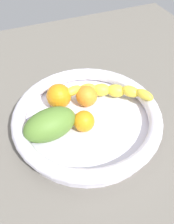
{
  "coord_description": "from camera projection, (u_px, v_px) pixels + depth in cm",
  "views": [
    {
      "loc": [
        37.86,
        -15.43,
        50.82
      ],
      "look_at": [
        0.0,
        0.0,
        8.2
      ],
      "focal_mm": 38.85,
      "sensor_mm": 36.0,
      "label": 1
    }
  ],
  "objects": [
    {
      "name": "kitchen_counter",
      "position": [
        87.0,
        130.0,
        0.64
      ],
      "size": [
        120.0,
        120.0,
        3.0
      ],
      "primitive_type": "cube",
      "color": "#666159",
      "rests_on": "ground"
    },
    {
      "name": "fruit_bowl",
      "position": [
        87.0,
        118.0,
        0.61
      ],
      "size": [
        37.05,
        37.05,
        5.59
      ],
      "color": "silver",
      "rests_on": "kitchen_counter"
    },
    {
      "name": "banana_draped_left",
      "position": [
        109.0,
        91.0,
        0.64
      ],
      "size": [
        13.03,
        21.08,
        4.79
      ],
      "color": "yellow",
      "rests_on": "fruit_bowl"
    },
    {
      "name": "orange_front",
      "position": [
        84.0,
        121.0,
        0.58
      ],
      "size": [
        5.14,
        5.14,
        5.14
      ],
      "primitive_type": "sphere",
      "color": "orange",
      "rests_on": "fruit_bowl"
    },
    {
      "name": "orange_mid_left",
      "position": [
        87.0,
        96.0,
        0.63
      ],
      "size": [
        5.61,
        5.61,
        5.61
      ],
      "primitive_type": "sphere",
      "color": "orange",
      "rests_on": "fruit_bowl"
    },
    {
      "name": "orange_mid_right",
      "position": [
        59.0,
        96.0,
        0.63
      ],
      "size": [
        6.49,
        6.49,
        6.49
      ],
      "primitive_type": "sphere",
      "color": "orange",
      "rests_on": "fruit_bowl"
    },
    {
      "name": "mango_green",
      "position": [
        50.0,
        124.0,
        0.56
      ],
      "size": [
        9.64,
        13.8,
        7.19
      ],
      "primitive_type": "ellipsoid",
      "rotation": [
        0.0,
        0.0,
        1.73
      ],
      "color": "#567F30",
      "rests_on": "fruit_bowl"
    }
  ]
}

